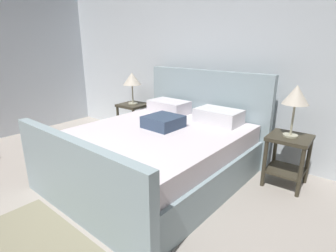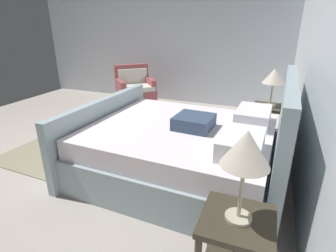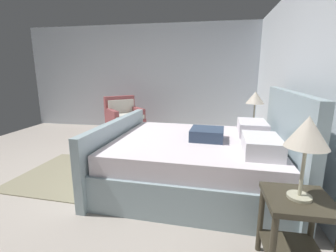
{
  "view_description": "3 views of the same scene",
  "coord_description": "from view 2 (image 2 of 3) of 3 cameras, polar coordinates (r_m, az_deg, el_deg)",
  "views": [
    {
      "loc": [
        1.81,
        -0.55,
        1.59
      ],
      "look_at": [
        0.19,
        1.54,
        0.76
      ],
      "focal_mm": 28.16,
      "sensor_mm": 36.0,
      "label": 1
    },
    {
      "loc": [
        2.55,
        2.55,
        1.69
      ],
      "look_at": [
        0.16,
        1.61,
        0.7
      ],
      "focal_mm": 28.14,
      "sensor_mm": 36.0,
      "label": 2
    },
    {
      "loc": [
        2.82,
        1.85,
        1.44
      ],
      "look_at": [
        0.08,
        1.35,
        0.81
      ],
      "focal_mm": 25.37,
      "sensor_mm": 36.0,
      "label": 3
    }
  ],
  "objects": [
    {
      "name": "armchair",
      "position": [
        5.67,
        -7.13,
        7.25
      ],
      "size": [
        1.02,
        1.02,
        0.9
      ],
      "color": "#9D4C4F",
      "rests_on": "ground"
    },
    {
      "name": "area_rug",
      "position": [
        4.12,
        -21.96,
        -4.7
      ],
      "size": [
        1.47,
        1.34,
        0.01
      ],
      "primitive_type": "cube",
      "rotation": [
        0.0,
        0.0,
        -0.04
      ],
      "color": "gray",
      "rests_on": "ground"
    },
    {
      "name": "table_lamp_left",
      "position": [
        3.97,
        21.97,
        9.82
      ],
      "size": [
        0.3,
        0.3,
        0.53
      ],
      "color": "#B7B293",
      "rests_on": "nightstand_left"
    },
    {
      "name": "bed",
      "position": [
        3.06,
        3.56,
        -4.86
      ],
      "size": [
        2.02,
        2.3,
        1.24
      ],
      "color": "#98ADB4",
      "rests_on": "ground"
    },
    {
      "name": "nightstand_right",
      "position": [
        1.86,
        14.31,
        -23.46
      ],
      "size": [
        0.44,
        0.44,
        0.6
      ],
      "color": "#393325",
      "rests_on": "ground"
    },
    {
      "name": "nightstand_left",
      "position": [
        4.12,
        20.82,
        1.45
      ],
      "size": [
        0.44,
        0.44,
        0.6
      ],
      "color": "#393325",
      "rests_on": "ground"
    },
    {
      "name": "table_lamp_right",
      "position": [
        1.49,
        16.54,
        -5.24
      ],
      "size": [
        0.28,
        0.28,
        0.57
      ],
      "color": "#B7B293",
      "rests_on": "nightstand_right"
    },
    {
      "name": "ground_plane",
      "position": [
        3.99,
        -21.28,
        -5.71
      ],
      "size": [
        6.35,
        5.86,
        0.02
      ],
      "primitive_type": "cube",
      "color": "#AFA49A"
    },
    {
      "name": "wall_side_left",
      "position": [
        6.33,
        -2.42,
        17.59
      ],
      "size": [
        0.12,
        5.98,
        2.61
      ],
      "primitive_type": "cube",
      "color": "silver",
      "rests_on": "ground"
    },
    {
      "name": "wall_back",
      "position": [
        2.61,
        31.36,
        9.55
      ],
      "size": [
        6.47,
        0.12,
        2.61
      ],
      "primitive_type": "cube",
      "color": "silver",
      "rests_on": "ground"
    }
  ]
}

